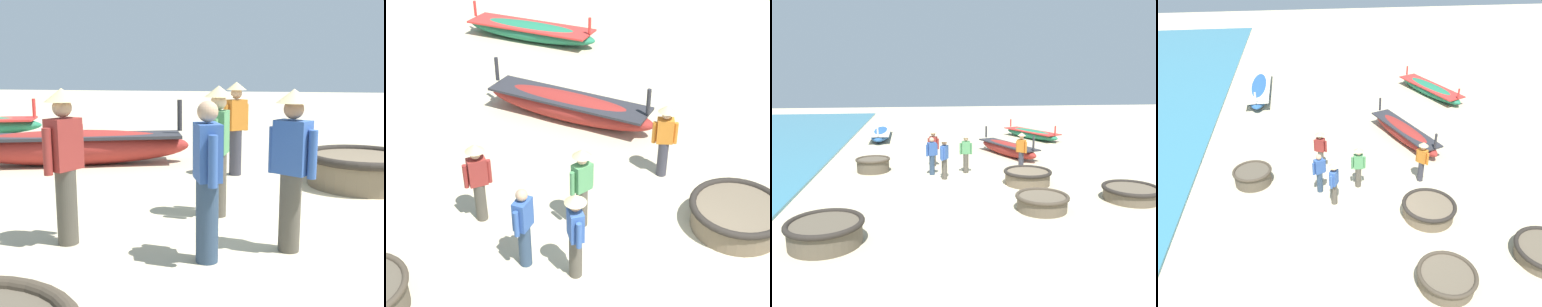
# 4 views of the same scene
# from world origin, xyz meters

# --- Properties ---
(ground_plane) EXTENTS (80.00, 80.00, 0.00)m
(ground_plane) POSITION_xyz_m (0.00, 0.00, 0.00)
(ground_plane) COLOR #C6B793
(coracle_tilted) EXTENTS (1.46, 1.46, 0.59)m
(coracle_tilted) POSITION_xyz_m (-3.69, 2.97, 0.32)
(coracle_tilted) COLOR brown
(coracle_tilted) RESTS_ON ground
(coracle_front_left) EXTENTS (1.63, 1.63, 0.49)m
(coracle_front_left) POSITION_xyz_m (1.85, -2.67, 0.27)
(coracle_front_left) COLOR brown
(coracle_front_left) RESTS_ON ground
(coracle_far_right) EXTENTS (1.81, 1.81, 0.55)m
(coracle_far_right) POSITION_xyz_m (2.28, 0.15, 0.30)
(coracle_far_right) COLOR brown
(coracle_far_right) RESTS_ON ground
(long_boat_ochre_hull) EXTENTS (1.33, 5.99, 1.13)m
(long_boat_ochre_hull) POSITION_xyz_m (-4.05, 12.29, 0.33)
(long_boat_ochre_hull) COLOR #285693
(long_boat_ochre_hull) RESTS_ON ground
(long_boat_white_hull) EXTENTS (2.43, 4.67, 1.29)m
(long_boat_white_hull) POSITION_xyz_m (2.89, 5.51, 0.37)
(long_boat_white_hull) COLOR maroon
(long_boat_white_hull) RESTS_ON ground
(long_boat_green_hull) EXTENTS (2.87, 4.96, 1.08)m
(long_boat_green_hull) POSITION_xyz_m (5.88, 10.77, 0.32)
(long_boat_green_hull) COLOR #237551
(long_boat_green_hull) RESTS_ON ground
(fisherman_hauling) EXTENTS (0.36, 0.48, 1.67)m
(fisherman_hauling) POSITION_xyz_m (-0.77, 1.29, 0.96)
(fisherman_hauling) COLOR #4C473D
(fisherman_hauling) RESTS_ON ground
(fisherman_with_hat) EXTENTS (0.53, 0.36, 1.67)m
(fisherman_with_hat) POSITION_xyz_m (0.22, 2.19, 0.96)
(fisherman_with_hat) COLOR #4C473D
(fisherman_with_hat) RESTS_ON ground
(fisherman_standing_right) EXTENTS (0.39, 0.41, 1.67)m
(fisherman_standing_right) POSITION_xyz_m (2.64, 2.24, 0.96)
(fisherman_standing_right) COLOR #383842
(fisherman_standing_right) RESTS_ON ground
(fisherman_crouching) EXTENTS (0.50, 0.33, 1.57)m
(fisherman_crouching) POSITION_xyz_m (-1.21, 2.07, 0.84)
(fisherman_crouching) COLOR #2D425B
(fisherman_crouching) RESTS_ON ground
(fisherman_by_coracle) EXTENTS (0.50, 0.36, 1.67)m
(fisherman_by_coracle) POSITION_xyz_m (-1.06, 3.63, 0.96)
(fisherman_by_coracle) COLOR #4C473D
(fisherman_by_coracle) RESTS_ON ground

